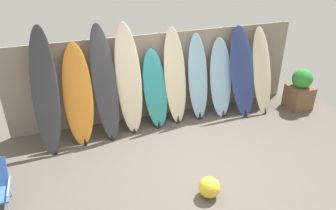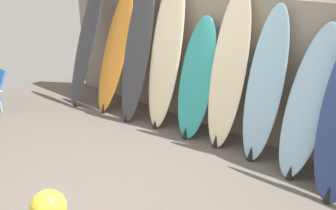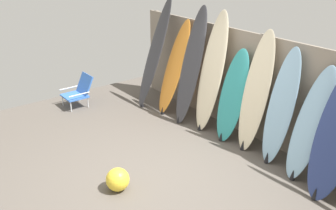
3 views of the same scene
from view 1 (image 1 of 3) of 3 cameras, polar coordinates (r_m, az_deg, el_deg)
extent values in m
plane|color=#5B544C|center=(5.69, 4.74, -10.79)|extent=(7.68, 7.68, 0.00)
cube|color=gray|center=(6.86, -1.57, 5.11)|extent=(6.08, 0.04, 1.80)
cylinder|color=slate|center=(6.71, -25.86, 1.66)|extent=(0.10, 0.10, 1.80)
cylinder|color=slate|center=(6.65, -13.62, 3.55)|extent=(0.10, 0.10, 1.80)
cylinder|color=slate|center=(6.89, -1.67, 5.23)|extent=(0.10, 0.10, 1.80)
cylinder|color=slate|center=(7.41, 9.08, 6.55)|extent=(0.10, 0.10, 1.80)
cylinder|color=slate|center=(8.16, 18.18, 7.48)|extent=(0.10, 0.10, 1.80)
ellipsoid|color=#38383D|center=(6.08, -20.64, 2.19)|extent=(0.56, 0.85, 2.19)
cone|color=black|center=(6.27, -19.07, -7.51)|extent=(0.08, 0.08, 0.13)
ellipsoid|color=orange|center=(6.21, -15.41, 1.71)|extent=(0.61, 0.74, 1.83)
cone|color=black|center=(6.36, -14.24, -6.13)|extent=(0.08, 0.08, 0.14)
ellipsoid|color=#38383D|center=(6.18, -10.95, 3.68)|extent=(0.49, 0.69, 2.14)
cone|color=black|center=(6.40, -9.75, -5.47)|extent=(0.08, 0.08, 0.12)
ellipsoid|color=beige|center=(6.31, -6.84, 4.42)|extent=(0.51, 0.57, 2.12)
cone|color=black|center=(6.56, -5.90, -4.36)|extent=(0.08, 0.08, 0.11)
ellipsoid|color=teal|center=(6.54, -2.23, 2.78)|extent=(0.53, 0.55, 1.56)
cone|color=black|center=(6.68, -1.58, -3.39)|extent=(0.08, 0.08, 0.15)
ellipsoid|color=beige|center=(6.63, 1.25, 4.97)|extent=(0.48, 0.50, 1.94)
cone|color=black|center=(6.85, 1.76, -2.46)|extent=(0.08, 0.08, 0.16)
ellipsoid|color=#8CB7D6|center=(6.82, 5.23, 4.79)|extent=(0.43, 0.46, 1.78)
cone|color=black|center=(7.01, 5.59, -1.77)|extent=(0.08, 0.08, 0.18)
ellipsoid|color=#8CB7D6|center=(7.05, 9.14, 4.69)|extent=(0.54, 0.64, 1.64)
cone|color=black|center=(7.17, 9.61, -1.44)|extent=(0.08, 0.08, 0.16)
ellipsoid|color=navy|center=(7.14, 12.80, 5.64)|extent=(0.58, 0.73, 1.86)
cone|color=black|center=(7.26, 13.32, -1.34)|extent=(0.08, 0.08, 0.18)
ellipsoid|color=beige|center=(7.41, 16.02, 5.75)|extent=(0.47, 0.78, 1.79)
cone|color=black|center=(7.51, 16.55, -0.91)|extent=(0.08, 0.08, 0.14)
cylinder|color=silver|center=(5.33, -26.06, -15.77)|extent=(0.02, 0.02, 0.22)
cylinder|color=silver|center=(5.61, -25.76, -13.22)|extent=(0.02, 0.02, 0.22)
cylinder|color=silver|center=(5.32, -26.03, -12.56)|extent=(0.02, 0.44, 0.02)
cube|color=brown|center=(7.96, 21.79, 1.32)|extent=(0.48, 0.50, 0.52)
sphere|color=#2F8C38|center=(7.79, 22.36, 4.27)|extent=(0.44, 0.44, 0.44)
sphere|color=yellow|center=(5.09, 7.20, -14.03)|extent=(0.32, 0.32, 0.32)
camera|label=2|loc=(5.01, 44.97, 4.45)|focal=40.00mm
camera|label=3|loc=(5.77, 59.40, 10.34)|focal=40.00mm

